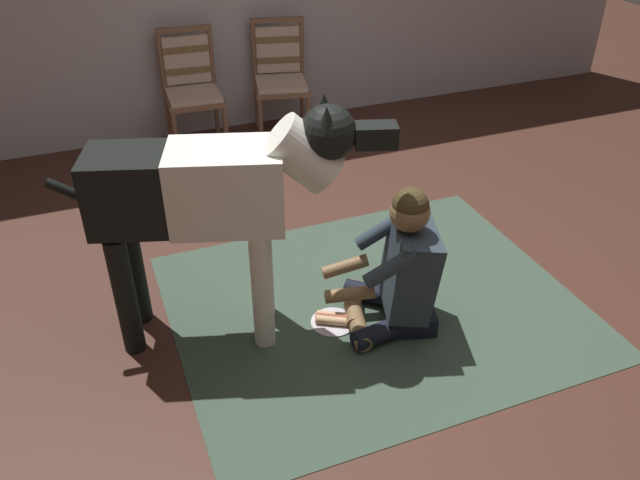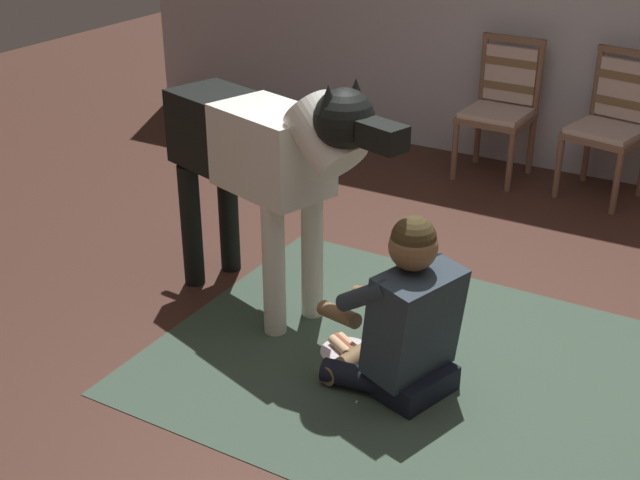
{
  "view_description": "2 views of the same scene",
  "coord_description": "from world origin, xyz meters",
  "px_view_note": "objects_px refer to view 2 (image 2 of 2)",
  "views": [
    {
      "loc": [
        -1.51,
        -2.69,
        2.39
      ],
      "look_at": [
        -0.5,
        -0.11,
        0.58
      ],
      "focal_mm": 36.14,
      "sensor_mm": 36.0,
      "label": 1
    },
    {
      "loc": [
        1.17,
        -3.13,
        2.25
      ],
      "look_at": [
        -0.7,
        0.1,
        0.45
      ],
      "focal_mm": 47.16,
      "sensor_mm": 36.0,
      "label": 2
    }
  ],
  "objects_px": {
    "person_sitting_on_floor": "(405,320)",
    "hot_dog_on_plate": "(346,349)",
    "dining_chair_right_of_pair": "(614,118)",
    "large_dog": "(263,155)",
    "dining_chair_left_of_pair": "(502,101)"
  },
  "relations": [
    {
      "from": "dining_chair_left_of_pair",
      "to": "hot_dog_on_plate",
      "type": "distance_m",
      "value": 2.73
    },
    {
      "from": "large_dog",
      "to": "dining_chair_left_of_pair",
      "type": "bearing_deg",
      "value": 81.41
    },
    {
      "from": "dining_chair_right_of_pair",
      "to": "large_dog",
      "type": "height_order",
      "value": "large_dog"
    },
    {
      "from": "large_dog",
      "to": "hot_dog_on_plate",
      "type": "relative_size",
      "value": 6.43
    },
    {
      "from": "dining_chair_right_of_pair",
      "to": "person_sitting_on_floor",
      "type": "xyz_separation_m",
      "value": [
        -0.25,
        -2.78,
        -0.2
      ]
    },
    {
      "from": "large_dog",
      "to": "person_sitting_on_floor",
      "type": "bearing_deg",
      "value": -17.4
    },
    {
      "from": "dining_chair_left_of_pair",
      "to": "person_sitting_on_floor",
      "type": "distance_m",
      "value": 2.83
    },
    {
      "from": "large_dog",
      "to": "hot_dog_on_plate",
      "type": "bearing_deg",
      "value": -17.4
    },
    {
      "from": "dining_chair_left_of_pair",
      "to": "large_dog",
      "type": "height_order",
      "value": "large_dog"
    },
    {
      "from": "dining_chair_right_of_pair",
      "to": "hot_dog_on_plate",
      "type": "bearing_deg",
      "value": -102.48
    },
    {
      "from": "person_sitting_on_floor",
      "to": "hot_dog_on_plate",
      "type": "xyz_separation_m",
      "value": [
        -0.34,
        0.11,
        -0.32
      ]
    },
    {
      "from": "dining_chair_right_of_pair",
      "to": "person_sitting_on_floor",
      "type": "relative_size",
      "value": 1.16
    },
    {
      "from": "large_dog",
      "to": "dining_chair_right_of_pair",
      "type": "bearing_deg",
      "value": 65.1
    },
    {
      "from": "dining_chair_left_of_pair",
      "to": "dining_chair_right_of_pair",
      "type": "distance_m",
      "value": 0.78
    },
    {
      "from": "person_sitting_on_floor",
      "to": "large_dog",
      "type": "distance_m",
      "value": 1.08
    }
  ]
}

